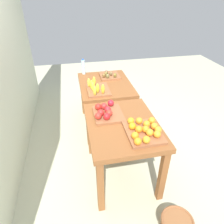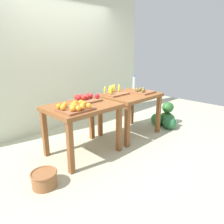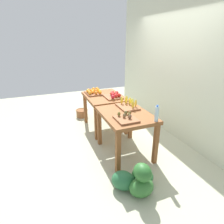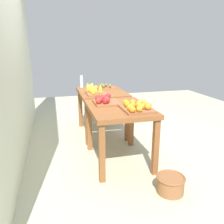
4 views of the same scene
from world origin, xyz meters
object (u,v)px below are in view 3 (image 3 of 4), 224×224
Objects in this scene: orange_bin at (94,92)px; apple_bin at (114,96)px; watermelon_pile at (136,180)px; water_bottle at (157,114)px; display_table_left at (104,101)px; kiwi_bin at (126,118)px; display_table_right at (126,120)px; wicker_basket at (82,113)px; banana_crate at (128,105)px.

orange_bin is 1.09× the size of apple_bin.
apple_bin is at bearing 167.60° from watermelon_pile.
apple_bin is 1.39m from water_bottle.
water_bottle is at bearing 128.07° from watermelon_pile.
display_table_left is 2.30× the size of orange_bin.
watermelon_pile is at bearing -12.40° from apple_bin.
apple_bin is (0.43, 0.32, -0.00)m from orange_bin.
display_table_left is 0.33m from orange_bin.
apple_bin is at bearing 167.25° from kiwi_bin.
kiwi_bin is 0.50× the size of watermelon_pile.
orange_bin is at bearing -177.93° from kiwi_bin.
display_table_right is at bearing 164.50° from watermelon_pile.
apple_bin is 1.97m from watermelon_pile.
apple_bin is at bearing 25.18° from wicker_basket.
apple_bin reaches higher than display_table_right.
banana_crate is at bearing 16.68° from wicker_basket.
display_table_left is 1.63m from water_bottle.
watermelon_pile is (0.89, -0.25, -0.50)m from display_table_right.
wicker_basket is at bearing -169.97° from display_table_right.
orange_bin is 0.62× the size of watermelon_pile.
display_table_left is 2.35× the size of banana_crate.
kiwi_bin is 0.48m from water_bottle.
banana_crate is 0.74m from water_bottle.
display_table_right is at bearing 0.00° from display_table_left.
water_bottle is at bearing 14.79° from wicker_basket.
watermelon_pile reaches higher than wicker_basket.
apple_bin is 1.15× the size of kiwi_bin.
kiwi_bin is 1.36× the size of water_bottle.
display_table_left is 1.09m from wicker_basket.
display_table_left is at bearing 175.32° from kiwi_bin.
display_table_left is 2.89× the size of kiwi_bin.
orange_bin reaches higher than watermelon_pile.
banana_crate reaches higher than apple_bin.
water_bottle is 1.02m from watermelon_pile.
kiwi_bin is at bearing -24.99° from display_table_right.
apple_bin reaches higher than wicker_basket.
display_table_left is 3.24× the size of wicker_basket.
banana_crate is at bearing 160.22° from watermelon_pile.
banana_crate reaches higher than watermelon_pile.
water_bottle is (1.82, 0.46, 0.08)m from orange_bin.
display_table_right reaches higher than watermelon_pile.
watermelon_pile is (2.01, -0.25, -0.50)m from display_table_left.
water_bottle is (0.72, 0.13, 0.08)m from banana_crate.
wicker_basket is at bearing -157.83° from display_table_left.
apple_bin is (0.20, 0.15, 0.16)m from display_table_left.
display_table_right is at bearing 7.12° from orange_bin.
wicker_basket is at bearing -173.86° from kiwi_bin.
kiwi_bin is 1.12× the size of wicker_basket.
display_table_left is at bearing 172.98° from watermelon_pile.
display_table_right is 3.24× the size of wicker_basket.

